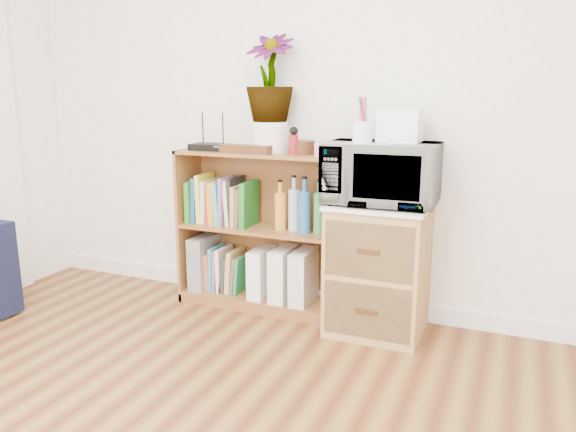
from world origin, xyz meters
The scene contains 21 objects.
skirting_board centered at (0.00, 2.24, 0.05)m, with size 4.00×0.02×0.10m, color white.
bookshelf centered at (-0.35, 2.10, 0.47)m, with size 1.00×0.30×0.95m, color brown.
wicker_unit centered at (0.40, 2.02, 0.35)m, with size 0.50×0.45×0.70m, color #9E7542.
microwave centered at (0.40, 2.02, 0.88)m, with size 0.58×0.39×0.32m, color white.
pen_cup centered at (0.31, 1.95, 1.09)m, with size 0.10×0.10×0.11m, color white.
small_appliance centered at (0.47, 2.07, 1.12)m, with size 0.21×0.18×0.17m, color white.
router centered at (-0.67, 2.08, 0.97)m, with size 0.21×0.14×0.04m, color black.
white_bowl centered at (-0.58, 2.07, 0.97)m, with size 0.13×0.13×0.03m, color white.
plant_pot centered at (-0.29, 2.12, 1.04)m, with size 0.21×0.21×0.17m, color white.
potted_plant centered at (-0.29, 2.12, 1.37)m, with size 0.28×0.28×0.49m, color #2B6D2F.
trinket_box centered at (-0.38, 2.00, 0.97)m, with size 0.31×0.08×0.05m, color #3D2310.
kokeshi_doll centered at (-0.11, 2.06, 1.00)m, with size 0.05×0.05×0.11m, color maroon.
wooden_bowl centered at (-0.07, 2.11, 0.99)m, with size 0.13×0.13×0.07m, color #3B2110.
paint_jars centered at (0.08, 2.01, 0.98)m, with size 0.12×0.04×0.06m, color pink.
file_box centered at (-0.74, 2.10, 0.24)m, with size 0.10×0.27×0.33m, color gray.
magazine_holder_left centered at (-0.34, 2.09, 0.22)m, with size 0.09×0.24×0.30m, color white.
magazine_holder_mid centered at (-0.19, 2.09, 0.23)m, with size 0.10×0.25×0.32m, color white.
magazine_holder_right centered at (-0.06, 2.09, 0.23)m, with size 0.10×0.25×0.32m, color silver.
cookbooks centered at (-0.61, 2.10, 0.63)m, with size 0.42×0.20×0.30m.
liquor_bottles centered at (-0.09, 2.10, 0.65)m, with size 0.30×0.07×0.31m.
lower_books centered at (-0.58, 2.10, 0.20)m, with size 0.25×0.19×0.28m.
Camera 1 is at (1.08, -0.85, 1.31)m, focal length 35.00 mm.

